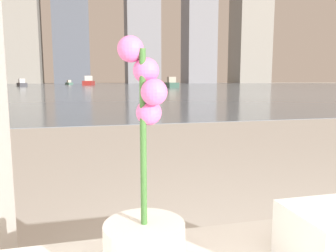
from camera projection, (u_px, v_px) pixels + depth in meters
potted_orchid at (144, 226)px, 0.63m from camera, size 0.16×0.16×0.46m
harbor_water at (89, 86)px, 59.64m from camera, size 180.00×110.00×0.01m
harbor_boat_0 at (69, 83)px, 77.00m from camera, size 1.92×3.11×1.10m
harbor_boat_1 at (22, 84)px, 53.85m from camera, size 2.15×3.51×1.24m
harbor_boat_2 at (89, 82)px, 68.90m from camera, size 2.68×5.41×1.94m
harbor_boat_3 at (171, 84)px, 44.74m from camera, size 1.45×3.88×1.44m
skyline_tower_1 at (21, 1)px, 105.05m from camera, size 10.74×9.57×52.76m
skyline_tower_3 at (142, 24)px, 115.27m from camera, size 11.61×9.93×41.34m
skyline_tower_4 at (199, 23)px, 120.18m from camera, size 10.81×10.49×43.87m
skyline_tower_5 at (251, 14)px, 124.63m from camera, size 13.05×11.28×52.01m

